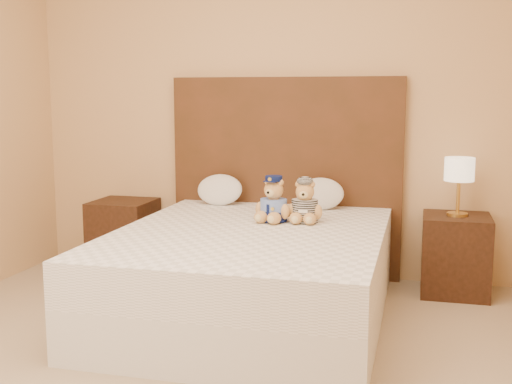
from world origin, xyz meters
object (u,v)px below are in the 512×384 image
teddy_police (274,199)px  pillow_right (320,192)px  nightstand_right (455,255)px  lamp (459,172)px  nightstand_left (124,235)px  pillow_left (220,188)px  bed (251,273)px  teddy_prisoner (305,201)px

teddy_police → pillow_right: size_ratio=0.86×
nightstand_right → lamp: 0.57m
teddy_police → nightstand_left: bearing=173.5°
pillow_left → nightstand_left: bearing=-177.8°
bed → lamp: bearing=32.6°
teddy_prisoner → nightstand_left: bearing=160.9°
teddy_prisoner → pillow_right: (0.02, 0.52, -0.02)m
teddy_police → pillow_left: (-0.54, 0.55, -0.03)m
pillow_left → lamp: bearing=-1.0°
nightstand_right → pillow_left: size_ratio=1.58×
nightstand_right → nightstand_left: bearing=180.0°
bed → teddy_police: teddy_police is taller
nightstand_left → pillow_left: size_ratio=1.58×
pillow_right → nightstand_left: bearing=-178.9°
bed → lamp: size_ratio=5.00×
teddy_police → teddy_prisoner: bearing=23.2°
nightstand_left → teddy_police: teddy_police is taller
bed → teddy_prisoner: size_ratio=7.25×
nightstand_right → lamp: (-0.00, 0.00, 0.57)m
nightstand_right → pillow_right: size_ratio=1.59×
teddy_prisoner → pillow_left: (-0.74, 0.52, -0.01)m
teddy_police → pillow_right: 0.59m
nightstand_right → lamp: size_ratio=1.38×
lamp → nightstand_left: bearing=180.0°
nightstand_left → teddy_police: 1.49m
lamp → pillow_right: size_ratio=1.16×
bed → pillow_right: (0.30, 0.83, 0.40)m
nightstand_right → bed: bearing=-147.4°
teddy_police → teddy_prisoner: (0.20, 0.03, -0.01)m
teddy_prisoner → pillow_left: 0.90m
lamp → pillow_left: 1.72m
lamp → pillow_right: bearing=178.2°
teddy_prisoner → pillow_right: bearing=86.5°
nightstand_right → pillow_left: bearing=179.0°
teddy_police → teddy_prisoner: teddy_police is taller
nightstand_right → lamp: lamp is taller
nightstand_left → pillow_left: bearing=2.2°
bed → nightstand_right: 1.48m
lamp → pillow_left: size_ratio=1.15×
nightstand_right → pillow_right: pillow_right is taller
nightstand_left → teddy_police: size_ratio=1.85×
lamp → pillow_right: 0.97m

